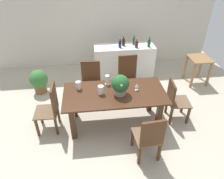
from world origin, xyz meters
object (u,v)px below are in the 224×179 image
object	(u,v)px
dining_table	(115,99)
chair_far_left	(91,80)
wine_bottle_green	(120,44)
wine_glass	(137,86)
wine_bottle_dark	(149,43)
crystal_vase_right	(101,89)
kitchen_counter	(124,62)
chair_far_right	(128,76)
wine_bottle_clear	(137,44)
flower_centerpiece	(120,85)
side_table	(198,65)
chair_near_right	(149,137)
wine_bottle_amber	(124,42)
crystal_vase_left	(107,79)
crystal_vase_center_near	(78,85)
wine_bottle_tall	(134,41)
chair_foot_end	(175,99)
potted_plant_floor	(39,81)
chair_head_end	(51,107)

from	to	relation	value
dining_table	chair_far_left	bearing A→B (deg)	115.00
wine_bottle_green	wine_glass	bearing A→B (deg)	-87.39
wine_bottle_dark	crystal_vase_right	bearing A→B (deg)	-128.76
kitchen_counter	wine_glass	bearing A→B (deg)	-91.73
wine_glass	kitchen_counter	size ratio (longest dim) A/B	0.09
chair_far_left	wine_bottle_green	bearing A→B (deg)	50.09
chair_far_right	wine_bottle_clear	xyz separation A→B (m)	(0.33, 0.73, 0.45)
flower_centerpiece	side_table	size ratio (longest dim) A/B	0.55
chair_near_right	side_table	world-z (taller)	chair_near_right
wine_glass	wine_bottle_amber	bearing A→B (deg)	88.97
crystal_vase_left	crystal_vase_right	world-z (taller)	crystal_vase_left
chair_far_right	crystal_vase_center_near	bearing A→B (deg)	-149.27
flower_centerpiece	crystal_vase_center_near	bearing A→B (deg)	161.81
crystal_vase_left	kitchen_counter	xyz separation A→B (m)	(0.59, 1.47, -0.41)
dining_table	wine_bottle_tall	bearing A→B (deg)	68.44
chair_far_left	wine_bottle_amber	xyz separation A→B (m)	(0.89, 0.91, 0.50)
wine_bottle_tall	chair_foot_end	bearing A→B (deg)	-75.03
dining_table	wine_bottle_clear	bearing A→B (deg)	65.21
flower_centerpiece	crystal_vase_center_near	world-z (taller)	flower_centerpiece
crystal_vase_center_near	side_table	xyz separation A→B (m)	(3.02, 1.11, -0.34)
wine_bottle_green	dining_table	bearing A→B (deg)	-101.60
chair_near_right	wine_glass	bearing A→B (deg)	-93.93
chair_far_left	crystal_vase_right	distance (m)	1.01
crystal_vase_center_near	dining_table	bearing A→B (deg)	-16.73
chair_foot_end	crystal_vase_left	size ratio (longest dim) A/B	4.50
chair_far_left	chair_far_right	xyz separation A→B (m)	(0.86, 0.01, 0.04)
wine_glass	crystal_vase_center_near	bearing A→B (deg)	171.68
kitchen_counter	wine_bottle_tall	xyz separation A→B (m)	(0.25, 0.08, 0.56)
crystal_vase_center_near	potted_plant_floor	bearing A→B (deg)	132.13
wine_glass	potted_plant_floor	xyz separation A→B (m)	(-2.13, 1.29, -0.54)
chair_head_end	wine_bottle_tall	distance (m)	2.74
wine_glass	wine_bottle_tall	xyz separation A→B (m)	(0.30, 1.82, 0.16)
wine_bottle_amber	chair_far_left	bearing A→B (deg)	-134.26
flower_centerpiece	crystal_vase_center_near	distance (m)	0.82
flower_centerpiece	kitchen_counter	size ratio (longest dim) A/B	0.25
crystal_vase_right	potted_plant_floor	size ratio (longest dim) A/B	0.29
chair_far_right	chair_far_left	bearing A→B (deg)	178.13
chair_near_right	kitchen_counter	world-z (taller)	chair_near_right
crystal_vase_left	dining_table	bearing A→B (deg)	-70.77
crystal_vase_left	wine_bottle_dark	size ratio (longest dim) A/B	0.76
side_table	flower_centerpiece	bearing A→B (deg)	-148.72
flower_centerpiece	wine_bottle_green	distance (m)	1.79
crystal_vase_center_near	side_table	size ratio (longest dim) A/B	0.23
kitchen_counter	wine_bottle_tall	size ratio (longest dim) A/B	6.35
chair_foot_end	chair_far_right	size ratio (longest dim) A/B	0.86
chair_head_end	crystal_vase_left	size ratio (longest dim) A/B	5.07
dining_table	side_table	size ratio (longest dim) A/B	2.71
chair_far_left	chair_near_right	xyz separation A→B (m)	(0.87, -1.84, -0.01)
chair_foot_end	wine_bottle_tall	bearing A→B (deg)	19.90
wine_bottle_dark	wine_bottle_tall	distance (m)	0.40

